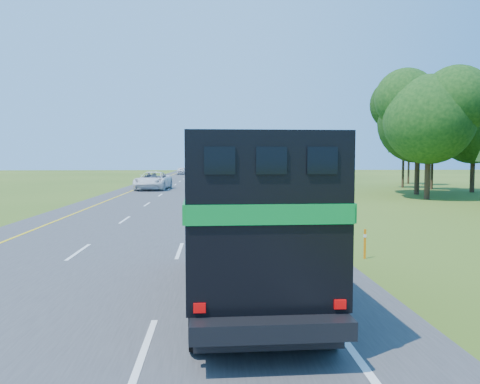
{
  "coord_description": "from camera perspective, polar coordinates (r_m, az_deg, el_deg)",
  "views": [
    {
      "loc": [
        3.05,
        2.84,
        3.42
      ],
      "look_at": [
        4.46,
        26.45,
        1.75
      ],
      "focal_mm": 35.0,
      "sensor_mm": 36.0,
      "label": 1
    }
  ],
  "objects": [
    {
      "name": "delineator",
      "position": [
        16.68,
        14.98,
        -6.0
      ],
      "size": [
        0.08,
        0.05,
        1.02
      ],
      "color": "orange",
      "rests_on": "ground"
    },
    {
      "name": "far_car",
      "position": [
        103.28,
        -7.17,
        2.58
      ],
      "size": [
        2.04,
        4.83,
        1.63
      ],
      "primitive_type": "imported",
      "rotation": [
        0.0,
        0.0,
        0.02
      ],
      "color": "silver",
      "rests_on": "road"
    },
    {
      "name": "road",
      "position": [
        47.38,
        -7.09,
        -0.11
      ],
      "size": [
        15.0,
        260.0,
        0.04
      ],
      "primitive_type": "cube",
      "color": "#38383A",
      "rests_on": "ground"
    },
    {
      "name": "lane_markings",
      "position": [
        47.38,
        -7.09,
        -0.08
      ],
      "size": [
        11.15,
        260.0,
        0.01
      ],
      "color": "yellow",
      "rests_on": "road"
    },
    {
      "name": "white_suv",
      "position": [
        52.56,
        -10.55,
        1.37
      ],
      "size": [
        3.82,
        7.38,
        1.99
      ],
      "primitive_type": "imported",
      "rotation": [
        0.0,
        0.0,
        -0.07
      ],
      "color": "silver",
      "rests_on": "road"
    },
    {
      "name": "horse_truck",
      "position": [
        11.21,
        0.86,
        -2.75
      ],
      "size": [
        2.93,
        8.74,
        3.84
      ],
      "rotation": [
        0.0,
        0.0,
        0.02
      ],
      "color": "black",
      "rests_on": "road"
    }
  ]
}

